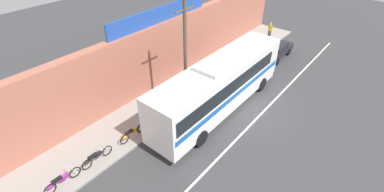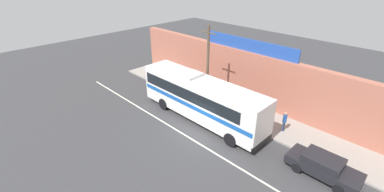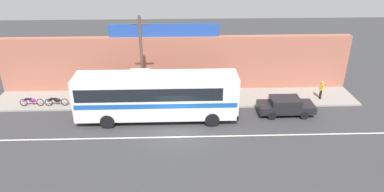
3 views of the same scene
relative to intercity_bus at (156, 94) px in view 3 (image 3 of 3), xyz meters
The scene contains 15 objects.
ground_plane 3.09m from the intercity_bus, 50.88° to the right, with size 70.00×70.00×0.00m, color #3A3A3D.
sidewalk_slab 4.21m from the intercity_bus, 66.96° to the left, with size 30.00×3.60×0.14m, color gray.
storefront_facade 5.76m from the intercity_bus, 75.37° to the left, with size 30.00×0.70×4.80m, color #B26651.
storefront_billboard 6.48m from the intercity_bus, 84.57° to the left, with size 9.22×0.12×1.10m, color #234CAD.
road_center_stripe 3.61m from the intercity_bus, 60.68° to the right, with size 30.00×0.14×0.01m, color silver.
intercity_bus is the anchor object (origin of this frame).
parked_car 9.94m from the intercity_bus, ahead, with size 4.23×1.84×1.37m.
utility_pole 2.89m from the intercity_bus, 118.34° to the left, with size 1.60×0.22×7.23m.
motorcycle_red 8.56m from the intercity_bus, 164.27° to the left, with size 1.89×0.56×0.94m.
motorcycle_purple 6.29m from the intercity_bus, 158.45° to the left, with size 1.86×0.56×0.94m.
motorcycle_black 10.45m from the intercity_bus, 167.08° to the left, with size 1.93×0.56×0.94m.
motorcycle_blue 5.10m from the intercity_bus, 152.65° to the left, with size 1.93×0.56×0.94m.
pedestrian_by_curb 3.95m from the intercity_bus, 43.57° to the left, with size 0.30×0.48×1.68m.
pedestrian_far_right 6.74m from the intercity_bus, 27.45° to the left, with size 0.30×0.48×1.66m.
pedestrian_far_left 13.78m from the intercity_bus, 11.86° to the left, with size 0.30×0.48×1.60m.
Camera 3 is at (0.36, -21.57, 12.87)m, focal length 33.02 mm.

